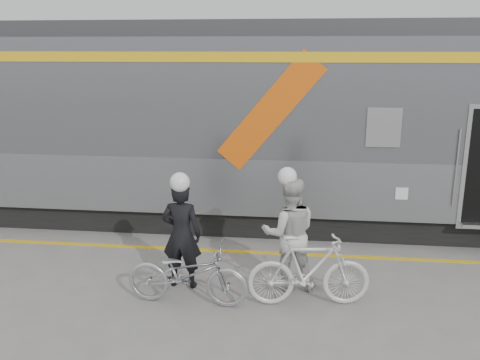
# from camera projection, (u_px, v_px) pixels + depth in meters

# --- Properties ---
(ground) EXTENTS (90.00, 90.00, 0.00)m
(ground) POSITION_uv_depth(u_px,v_px,m) (281.00, 314.00, 7.10)
(ground) COLOR slate
(ground) RESTS_ON ground
(train) EXTENTS (24.00, 3.17, 4.10)m
(train) POSITION_uv_depth(u_px,v_px,m) (362.00, 126.00, 10.45)
(train) COLOR black
(train) RESTS_ON ground
(safety_strip) EXTENTS (24.00, 0.12, 0.01)m
(safety_strip) POSITION_uv_depth(u_px,v_px,m) (286.00, 254.00, 9.17)
(safety_strip) COLOR gold
(safety_strip) RESTS_ON ground
(man) EXTENTS (0.63, 0.43, 1.68)m
(man) POSITION_uv_depth(u_px,v_px,m) (182.00, 235.00, 7.75)
(man) COLOR black
(man) RESTS_ON ground
(bicycle_left) EXTENTS (1.79, 0.69, 0.93)m
(bicycle_left) POSITION_uv_depth(u_px,v_px,m) (187.00, 274.00, 7.29)
(bicycle_left) COLOR #A3A6AB
(bicycle_left) RESTS_ON ground
(woman) EXTENTS (0.93, 0.77, 1.75)m
(woman) POSITION_uv_depth(u_px,v_px,m) (289.00, 233.00, 7.71)
(woman) COLOR beige
(woman) RESTS_ON ground
(bicycle_right) EXTENTS (1.82, 0.73, 1.06)m
(bicycle_right) POSITION_uv_depth(u_px,v_px,m) (309.00, 271.00, 7.23)
(bicycle_right) COLOR silver
(bicycle_right) RESTS_ON ground
(helmet_man) EXTENTS (0.29, 0.29, 0.29)m
(helmet_man) POSITION_uv_depth(u_px,v_px,m) (180.00, 172.00, 7.50)
(helmet_man) COLOR white
(helmet_man) RESTS_ON man
(helmet_woman) EXTENTS (0.28, 0.28, 0.28)m
(helmet_woman) POSITION_uv_depth(u_px,v_px,m) (291.00, 168.00, 7.45)
(helmet_woman) COLOR white
(helmet_woman) RESTS_ON woman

